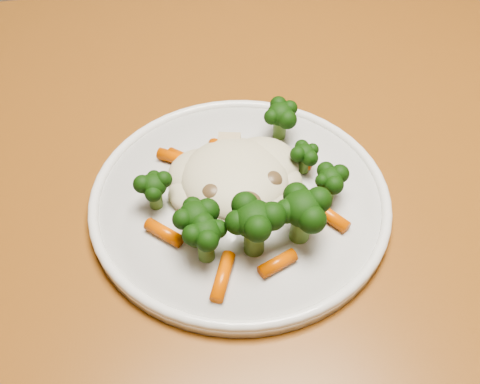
# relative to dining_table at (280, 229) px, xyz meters

# --- Properties ---
(dining_table) EXTENTS (1.26, 0.95, 0.75)m
(dining_table) POSITION_rel_dining_table_xyz_m (0.00, 0.00, 0.00)
(dining_table) COLOR #955822
(dining_table) RESTS_ON ground
(plate) EXTENTS (0.29, 0.29, 0.01)m
(plate) POSITION_rel_dining_table_xyz_m (-0.06, -0.04, 0.11)
(plate) COLOR white
(plate) RESTS_ON dining_table
(meal) EXTENTS (0.19, 0.20, 0.05)m
(meal) POSITION_rel_dining_table_xyz_m (-0.06, -0.05, 0.14)
(meal) COLOR beige
(meal) RESTS_ON plate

